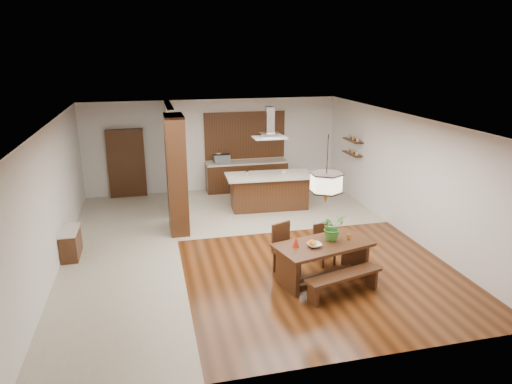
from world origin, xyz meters
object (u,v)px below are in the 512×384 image
object	(u,v)px
range_hood	(270,122)
microwave	(222,159)
dining_chair_right	(325,245)
pendant_lantern	(327,170)
foliage_plant	(332,227)
fruit_bowl	(315,245)
island_cup	(284,173)
dining_table	(323,253)
dining_chair_left	(287,250)
kitchen_island	(269,191)
dining_bench	(343,284)
hallway_console	(71,243)

from	to	relation	value
range_hood	microwave	xyz separation A→B (m)	(-1.04, 1.93, -1.38)
dining_chair_right	range_hood	size ratio (longest dim) A/B	0.96
pendant_lantern	range_hood	size ratio (longest dim) A/B	1.46
foliage_plant	fruit_bowl	bearing A→B (deg)	-151.58
dining_chair_right	island_cup	distance (m)	3.69
dining_table	dining_chair_left	bearing A→B (deg)	143.31
dining_table	dining_chair_right	size ratio (longest dim) A/B	2.35
dining_table	dining_chair_right	bearing A→B (deg)	64.73
dining_chair_left	foliage_plant	world-z (taller)	foliage_plant
fruit_bowl	dining_table	bearing A→B (deg)	24.84
fruit_bowl	island_cup	bearing A→B (deg)	80.65
dining_table	dining_chair_left	xyz separation A→B (m)	(-0.59, 0.44, -0.05)
dining_table	range_hood	distance (m)	4.77
range_hood	dining_table	bearing A→B (deg)	-91.27
kitchen_island	range_hood	world-z (taller)	range_hood
kitchen_island	microwave	bearing A→B (deg)	121.15
dining_bench	dining_chair_right	bearing A→B (deg)	83.46
foliage_plant	kitchen_island	distance (m)	4.26
microwave	dining_table	bearing A→B (deg)	-91.32
kitchen_island	range_hood	xyz separation A→B (m)	(0.00, 0.00, 1.95)
kitchen_island	pendant_lantern	bearing A→B (deg)	-88.40
hallway_console	range_hood	bearing A→B (deg)	22.63
range_hood	island_cup	bearing A→B (deg)	-11.21
dining_chair_left	range_hood	world-z (taller)	range_hood
range_hood	island_cup	xyz separation A→B (m)	(0.41, -0.08, -1.41)
dining_table	foliage_plant	xyz separation A→B (m)	(0.23, 0.14, 0.46)
hallway_console	dining_chair_right	bearing A→B (deg)	-16.99
dining_table	dining_bench	size ratio (longest dim) A/B	1.31
dining_table	foliage_plant	bearing A→B (deg)	31.61
dining_table	dining_chair_right	distance (m)	0.75
dining_table	island_cup	size ratio (longest dim) A/B	17.64
fruit_bowl	dining_chair_right	bearing A→B (deg)	55.17
foliage_plant	dining_chair_left	bearing A→B (deg)	160.11
hallway_console	island_cup	bearing A→B (deg)	20.34
hallway_console	dining_chair_right	world-z (taller)	dining_chair_right
dining_bench	fruit_bowl	bearing A→B (deg)	124.75
hallway_console	foliage_plant	world-z (taller)	foliage_plant
fruit_bowl	range_hood	world-z (taller)	range_hood
hallway_console	dining_chair_right	distance (m)	5.50
fruit_bowl	foliage_plant	bearing A→B (deg)	28.42
microwave	hallway_console	bearing A→B (deg)	-144.68
range_hood	island_cup	distance (m)	1.47
pendant_lantern	fruit_bowl	size ratio (longest dim) A/B	4.93
dining_chair_right	foliage_plant	bearing A→B (deg)	-114.41
dining_bench	range_hood	size ratio (longest dim) A/B	1.71
fruit_bowl	range_hood	xyz separation A→B (m)	(0.32, 4.48, 1.66)
dining_chair_right	dining_table	bearing A→B (deg)	-130.70
range_hood	hallway_console	bearing A→B (deg)	-157.37
dining_bench	hallway_console	bearing A→B (deg)	150.26
fruit_bowl	range_hood	distance (m)	4.78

